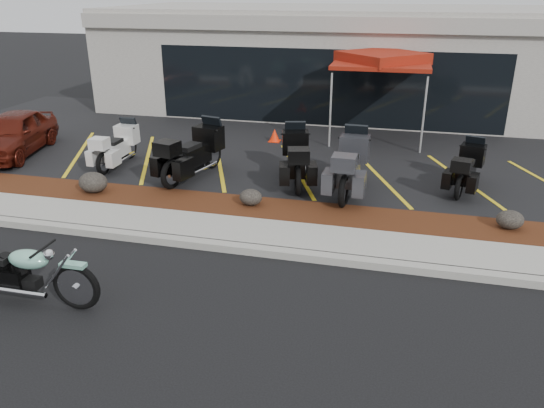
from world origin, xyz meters
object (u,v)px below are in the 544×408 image
(traffic_cone, at_px, (275,135))
(parked_car, at_px, (13,134))
(touring_white, at_px, (129,138))
(hero_cruiser, at_px, (75,280))
(popup_canopy, at_px, (382,60))

(traffic_cone, bearing_deg, parked_car, -155.93)
(touring_white, bearing_deg, hero_cruiser, -158.65)
(traffic_cone, bearing_deg, touring_white, -142.99)
(parked_car, height_order, traffic_cone, parked_car)
(touring_white, relative_size, parked_car, 0.56)
(touring_white, bearing_deg, popup_canopy, -59.90)
(hero_cruiser, distance_m, traffic_cone, 9.83)
(hero_cruiser, distance_m, parked_car, 9.11)
(touring_white, height_order, parked_car, parked_car)
(touring_white, distance_m, traffic_cone, 4.54)
(parked_car, distance_m, traffic_cone, 7.80)
(hero_cruiser, xyz_separation_m, parked_car, (-6.27, 6.61, 0.24))
(hero_cruiser, bearing_deg, parked_car, 133.06)
(traffic_cone, bearing_deg, hero_cruiser, -94.93)
(touring_white, relative_size, traffic_cone, 5.14)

